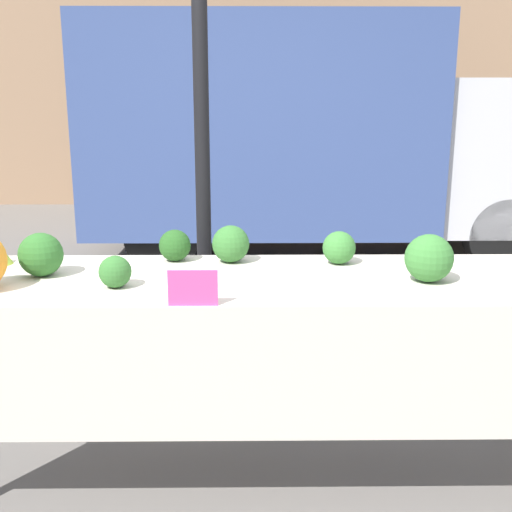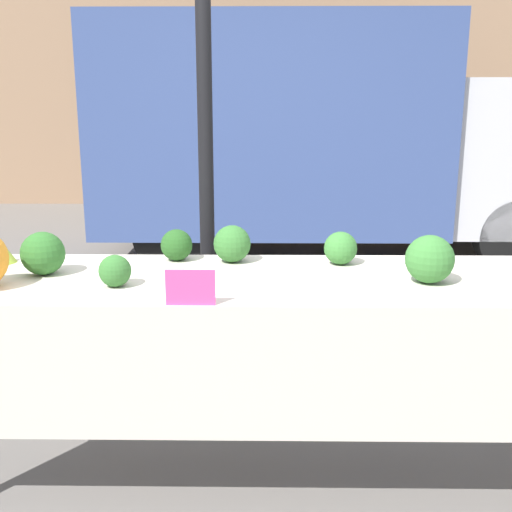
{
  "view_description": "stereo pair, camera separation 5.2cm",
  "coord_description": "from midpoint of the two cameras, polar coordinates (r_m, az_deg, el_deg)",
  "views": [
    {
      "loc": [
        -0.02,
        -2.15,
        1.39
      ],
      "look_at": [
        0.0,
        0.0,
        0.88
      ],
      "focal_mm": 42.0,
      "sensor_mm": 36.0,
      "label": 1
    },
    {
      "loc": [
        0.03,
        -2.15,
        1.39
      ],
      "look_at": [
        0.0,
        0.0,
        0.88
      ],
      "focal_mm": 42.0,
      "sensor_mm": 36.0,
      "label": 2
    }
  ],
  "objects": [
    {
      "name": "broccoli_head_0",
      "position": [
        2.44,
        -1.68,
        1.17
      ],
      "size": [
        0.15,
        0.15,
        0.15
      ],
      "color": "#336B2D",
      "rests_on": "market_table"
    },
    {
      "name": "broccoli_head_2",
      "position": [
        2.37,
        -19.05,
        0.23
      ],
      "size": [
        0.16,
        0.16,
        0.16
      ],
      "color": "#2D6628",
      "rests_on": "market_table"
    },
    {
      "name": "broccoli_head_5",
      "position": [
        2.15,
        -12.61,
        -1.39
      ],
      "size": [
        0.11,
        0.11,
        0.11
      ],
      "color": "#336B2D",
      "rests_on": "market_table"
    },
    {
      "name": "tent_pole",
      "position": [
        2.8,
        -4.29,
        10.88
      ],
      "size": [
        0.07,
        0.07,
        2.54
      ],
      "color": "black",
      "rests_on": "ground_plane"
    },
    {
      "name": "price_sign",
      "position": [
        1.9,
        -5.49,
        -3.02
      ],
      "size": [
        0.16,
        0.01,
        0.12
      ],
      "color": "#EF4793",
      "rests_on": "market_table"
    },
    {
      "name": "parked_truck",
      "position": [
        6.04,
        6.73,
        11.27
      ],
      "size": [
        4.64,
        1.89,
        2.22
      ],
      "color": "#384C84",
      "rests_on": "ground_plane"
    },
    {
      "name": "ground_plane",
      "position": [
        2.56,
        0.62,
        -19.5
      ],
      "size": [
        40.0,
        40.0,
        0.0
      ],
      "primitive_type": "plane",
      "color": "slate"
    },
    {
      "name": "broccoli_head_1",
      "position": [
        2.43,
        8.66,
        0.75
      ],
      "size": [
        0.13,
        0.13,
        0.13
      ],
      "color": "#387533",
      "rests_on": "market_table"
    },
    {
      "name": "building_facade",
      "position": [
        9.71,
        0.79,
        20.29
      ],
      "size": [
        16.0,
        0.6,
        5.1
      ],
      "color": "#9E7A5B",
      "rests_on": "ground_plane"
    },
    {
      "name": "market_table",
      "position": [
        2.2,
        0.66,
        -4.97
      ],
      "size": [
        2.29,
        0.71,
        0.8
      ],
      "color": "beige",
      "rests_on": "ground_plane"
    },
    {
      "name": "broccoli_head_3",
      "position": [
        2.23,
        16.86,
        -0.3
      ],
      "size": [
        0.17,
        0.17,
        0.17
      ],
      "color": "#387533",
      "rests_on": "market_table"
    },
    {
      "name": "broccoli_head_4",
      "position": [
        2.48,
        -6.98,
        1.05
      ],
      "size": [
        0.13,
        0.13,
        0.13
      ],
      "color": "#23511E",
      "rests_on": "market_table"
    }
  ]
}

